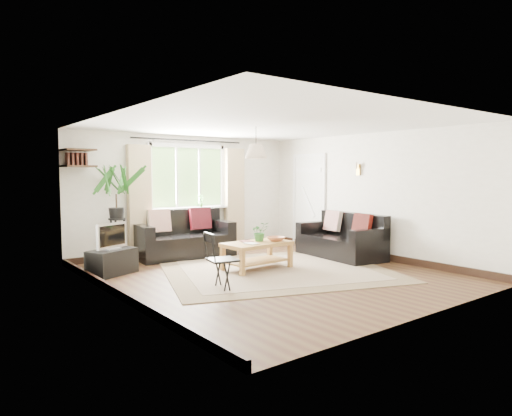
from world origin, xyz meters
TOP-DOWN VIEW (x-y plane):
  - floor at (0.00, 0.00)m, footprint 5.50×5.50m
  - ceiling at (0.00, 0.00)m, footprint 5.50×5.50m
  - wall_back at (0.00, 2.75)m, footprint 5.00×0.02m
  - wall_front at (0.00, -2.75)m, footprint 5.00×0.02m
  - wall_left at (-2.50, 0.00)m, footprint 0.02×5.50m
  - wall_right at (2.50, 0.00)m, footprint 0.02×5.50m
  - rug at (0.25, 0.17)m, footprint 4.46×4.14m
  - window at (0.00, 2.71)m, footprint 2.50×0.16m
  - door at (2.47, 1.70)m, footprint 0.06×0.96m
  - corner_shelf at (-2.25, 2.50)m, footprint 0.50×0.50m
  - pendant_lamp at (0.00, 0.40)m, footprint 0.36×0.36m
  - wall_sconce at (2.43, 0.30)m, footprint 0.12×0.12m
  - sofa_back at (-0.37, 2.23)m, footprint 1.92×1.10m
  - sofa_right at (2.01, 0.34)m, footprint 1.80×1.03m
  - coffee_table at (0.04, 0.42)m, footprint 1.17×0.67m
  - table_plant at (0.14, 0.48)m, footprint 0.34×0.31m
  - bowl at (0.38, 0.33)m, footprint 0.32×0.32m
  - book_a at (-0.25, 0.31)m, footprint 0.19×0.24m
  - book_b at (-0.20, 0.54)m, footprint 0.23×0.27m
  - tv_stand at (-2.04, 1.55)m, footprint 0.86×0.69m
  - tv at (-2.04, 1.55)m, footprint 0.61×0.41m
  - palm_stand at (-1.66, 2.34)m, footprint 0.77×0.77m
  - folding_chair at (-1.15, -0.33)m, footprint 0.49×0.49m
  - sill_plant at (0.25, 2.63)m, footprint 0.14×0.10m

SIDE VIEW (x-z plane):
  - floor at x=0.00m, z-range 0.00..0.00m
  - rug at x=0.25m, z-range 0.00..0.02m
  - tv_stand at x=-2.04m, z-range 0.00..0.41m
  - coffee_table at x=0.04m, z-range 0.00..0.47m
  - folding_chair at x=-1.15m, z-range 0.00..0.81m
  - sofa_right at x=2.01m, z-range 0.00..0.81m
  - sofa_back at x=-0.37m, z-range 0.00..0.87m
  - book_a at x=-0.25m, z-range 0.47..0.49m
  - book_b at x=-0.20m, z-range 0.47..0.49m
  - bowl at x=0.38m, z-range 0.47..0.54m
  - tv at x=-2.04m, z-range 0.41..0.85m
  - table_plant at x=0.14m, z-range 0.47..0.80m
  - palm_stand at x=-1.66m, z-range 0.00..1.79m
  - door at x=2.47m, z-range -0.03..2.03m
  - sill_plant at x=0.25m, z-range 0.93..1.20m
  - wall_back at x=0.00m, z-range 0.00..2.40m
  - wall_front at x=0.00m, z-range 0.00..2.40m
  - wall_left at x=-2.50m, z-range 0.00..2.40m
  - wall_right at x=2.50m, z-range 0.00..2.40m
  - window at x=0.00m, z-range 0.47..2.63m
  - wall_sconce at x=2.43m, z-range 1.60..1.88m
  - corner_shelf at x=-2.25m, z-range 1.72..2.06m
  - pendant_lamp at x=0.00m, z-range 1.78..2.32m
  - ceiling at x=0.00m, z-range 2.40..2.40m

